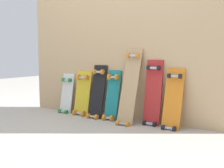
# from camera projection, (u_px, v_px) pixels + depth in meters

# --- Properties ---
(ground_plane) EXTENTS (12.00, 12.00, 0.00)m
(ground_plane) POSITION_uv_depth(u_px,v_px,m) (115.00, 119.00, 3.39)
(ground_plane) COLOR #B2AAA0
(plywood_wall_panel) EXTENTS (2.66, 0.04, 1.69)m
(plywood_wall_panel) POSITION_uv_depth(u_px,v_px,m) (118.00, 49.00, 3.37)
(plywood_wall_panel) COLOR tan
(plywood_wall_panel) RESTS_ON ground
(skateboard_white) EXTENTS (0.18, 0.17, 0.59)m
(skateboard_white) POSITION_uv_depth(u_px,v_px,m) (66.00, 96.00, 3.74)
(skateboard_white) COLOR silver
(skateboard_white) RESTS_ON ground
(skateboard_yellow) EXTENTS (0.22, 0.18, 0.63)m
(skateboard_yellow) POSITION_uv_depth(u_px,v_px,m) (82.00, 95.00, 3.60)
(skateboard_yellow) COLOR gold
(skateboard_yellow) RESTS_ON ground
(skateboard_black) EXTENTS (0.19, 0.23, 0.71)m
(skateboard_black) POSITION_uv_depth(u_px,v_px,m) (97.00, 94.00, 3.44)
(skateboard_black) COLOR black
(skateboard_black) RESTS_ON ground
(skateboard_teal) EXTENTS (0.17, 0.21, 0.65)m
(skateboard_teal) POSITION_uv_depth(u_px,v_px,m) (112.00, 98.00, 3.34)
(skateboard_teal) COLOR #197A7F
(skateboard_teal) RESTS_ON ground
(skateboard_natural) EXTENTS (0.19, 0.33, 0.91)m
(skateboard_natural) POSITION_uv_depth(u_px,v_px,m) (129.00, 89.00, 3.14)
(skateboard_natural) COLOR tan
(skateboard_natural) RESTS_ON ground
(skateboard_red) EXTENTS (0.19, 0.18, 0.78)m
(skateboard_red) POSITION_uv_depth(u_px,v_px,m) (153.00, 96.00, 3.08)
(skateboard_red) COLOR #B22626
(skateboard_red) RESTS_ON ground
(skateboard_orange) EXTENTS (0.19, 0.24, 0.70)m
(skateboard_orange) POSITION_uv_depth(u_px,v_px,m) (173.00, 102.00, 2.93)
(skateboard_orange) COLOR orange
(skateboard_orange) RESTS_ON ground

